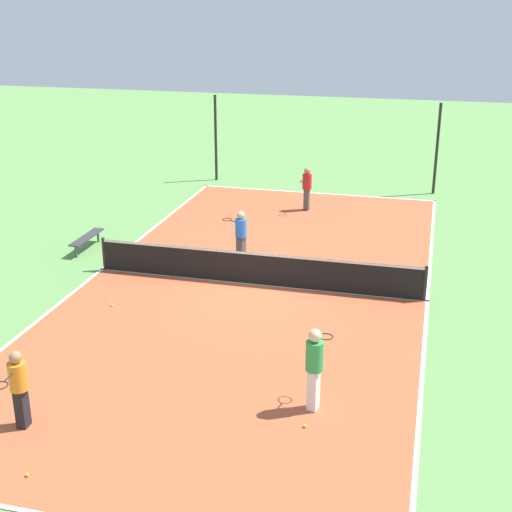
% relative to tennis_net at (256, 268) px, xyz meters
% --- Properties ---
extents(ground_plane, '(80.00, 80.00, 0.00)m').
position_rel_tennis_net_xyz_m(ground_plane, '(0.00, 0.00, -0.54)').
color(ground_plane, '#60934C').
extents(court_surface, '(9.93, 20.85, 0.02)m').
position_rel_tennis_net_xyz_m(court_surface, '(0.00, 0.00, -0.53)').
color(court_surface, '#B75633').
rests_on(court_surface, ground_plane).
extents(tennis_net, '(9.73, 0.10, 1.02)m').
position_rel_tennis_net_xyz_m(tennis_net, '(0.00, 0.00, 0.00)').
color(tennis_net, black).
rests_on(tennis_net, court_surface).
extents(bench, '(0.36, 1.88, 0.45)m').
position_rel_tennis_net_xyz_m(bench, '(-6.20, 1.58, -0.15)').
color(bench, '#333338').
rests_on(bench, ground_plane).
extents(player_coach_red, '(0.38, 0.95, 1.69)m').
position_rel_tennis_net_xyz_m(player_coach_red, '(0.05, 7.83, 0.45)').
color(player_coach_red, '#4C4C51').
rests_on(player_coach_red, court_surface).
extents(player_far_green, '(0.53, 0.98, 1.81)m').
position_rel_tennis_net_xyz_m(player_far_green, '(2.78, -6.15, 0.53)').
color(player_far_green, white).
rests_on(player_far_green, court_surface).
extents(player_center_orange, '(0.37, 0.94, 1.65)m').
position_rel_tennis_net_xyz_m(player_center_orange, '(-2.64, -8.19, 0.43)').
color(player_center_orange, black).
rests_on(player_center_orange, court_surface).
extents(player_near_blue, '(0.98, 0.72, 1.68)m').
position_rel_tennis_net_xyz_m(player_near_blue, '(-0.92, 1.67, 0.44)').
color(player_near_blue, '#4C4C51').
rests_on(player_near_blue, court_surface).
extents(tennis_ball_near_net, '(0.07, 0.07, 0.07)m').
position_rel_tennis_net_xyz_m(tennis_ball_near_net, '(-3.44, -2.48, -0.48)').
color(tennis_ball_near_net, '#CCE033').
rests_on(tennis_ball_near_net, court_surface).
extents(tennis_ball_far_baseline, '(0.07, 0.07, 0.07)m').
position_rel_tennis_net_xyz_m(tennis_ball_far_baseline, '(-1.74, -9.57, -0.48)').
color(tennis_ball_far_baseline, '#CCE033').
rests_on(tennis_ball_far_baseline, court_surface).
extents(tennis_ball_midcourt, '(0.07, 0.07, 0.07)m').
position_rel_tennis_net_xyz_m(tennis_ball_midcourt, '(2.75, -6.87, -0.48)').
color(tennis_ball_midcourt, '#CCE033').
rests_on(tennis_ball_midcourt, court_surface).
extents(fence_post_back_left, '(0.12, 0.12, 3.82)m').
position_rel_tennis_net_xyz_m(fence_post_back_left, '(-4.83, 11.62, 1.37)').
color(fence_post_back_left, black).
rests_on(fence_post_back_left, ground_plane).
extents(fence_post_back_right, '(0.12, 0.12, 3.82)m').
position_rel_tennis_net_xyz_m(fence_post_back_right, '(4.83, 11.62, 1.37)').
color(fence_post_back_right, black).
rests_on(fence_post_back_right, ground_plane).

